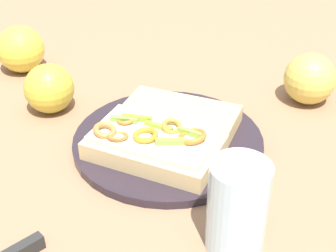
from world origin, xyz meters
TOP-DOWN VIEW (x-y plane):
  - ground_plane at (0.00, 0.00)m, footprint 2.00×2.00m
  - plate at (0.00, 0.00)m, footprint 0.26×0.26m
  - sandwich at (0.03, -0.02)m, footprint 0.18×0.20m
  - bread_slice_side at (-0.03, 0.02)m, footprint 0.15×0.18m
  - apple_0 at (-0.08, 0.24)m, footprint 0.10×0.10m
  - apple_1 at (-0.27, -0.21)m, footprint 0.11×0.11m
  - apple_3 at (-0.12, -0.16)m, footprint 0.09×0.09m
  - drinking_glass at (0.19, 0.04)m, footprint 0.06×0.06m

SIDE VIEW (x-z plane):
  - ground_plane at x=0.00m, z-range 0.00..0.00m
  - plate at x=0.00m, z-range 0.00..0.01m
  - bread_slice_side at x=-0.03m, z-range 0.01..0.04m
  - sandwich at x=0.03m, z-range 0.01..0.05m
  - apple_3 at x=-0.12m, z-range 0.00..0.08m
  - apple_0 at x=-0.08m, z-range 0.00..0.08m
  - apple_1 at x=-0.27m, z-range 0.00..0.08m
  - drinking_glass at x=0.19m, z-range 0.00..0.11m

